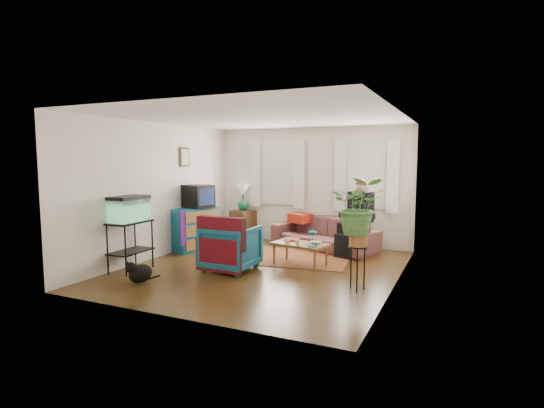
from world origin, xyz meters
The scene contains 31 objects.
floor centered at (0.00, 0.00, 0.00)m, with size 4.50×5.00×0.01m, color #4F2B14.
ceiling centered at (0.00, 0.00, 2.60)m, with size 4.50×5.00×0.01m, color white.
wall_back centered at (0.00, 2.50, 1.30)m, with size 4.50×0.01×2.60m, color silver.
wall_front centered at (0.00, -2.50, 1.30)m, with size 4.50×0.01×2.60m, color silver.
wall_left centered at (-2.25, 0.00, 1.30)m, with size 0.01×5.00×2.60m, color silver.
wall_right centered at (2.25, 0.00, 1.30)m, with size 0.01×5.00×2.60m, color silver.
window_left centered at (-0.80, 2.48, 1.55)m, with size 1.08×0.04×1.38m, color white.
window_right centered at (1.25, 2.48, 1.55)m, with size 1.08×0.04×1.38m, color white.
curtains_left centered at (-0.80, 2.40, 1.55)m, with size 1.36×0.06×1.50m, color white.
curtains_right centered at (1.25, 2.40, 1.55)m, with size 1.36×0.06×1.50m, color white.
picture_frame centered at (-2.21, 0.85, 1.95)m, with size 0.04×0.32×0.40m, color #3D2616.
area_rug centered at (0.25, 1.00, 0.01)m, with size 2.00×1.60×0.01m, color brown.
sofa centered at (0.46, 2.05, 0.45)m, with size 2.30×0.91×0.90m, color brown.
seated_person centered at (1.24, 1.77, 0.69)m, with size 0.57×0.71×1.37m, color black, non-canonical shape.
side_table centered at (-1.65, 2.34, 0.34)m, with size 0.47×0.47×0.69m, color #392115.
table_lamp centered at (-1.65, 2.34, 0.98)m, with size 0.35×0.35×0.63m, color white, non-canonical shape.
dresser centered at (-1.99, 0.81, 0.45)m, with size 0.50×0.99×0.89m, color #105862.
crt_tv centered at (-1.95, 0.90, 1.13)m, with size 0.55×0.50×0.48m, color black.
aquarium_stand centered at (-2.00, -1.04, 0.43)m, with size 0.43×0.76×0.85m, color black.
aquarium centered at (-2.00, -1.04, 1.07)m, with size 0.38×0.69×0.45m, color #7FD899.
black_cat centered at (-1.33, -1.56, 0.18)m, with size 0.28×0.43×0.37m, color black.
armchair centered at (-0.47, -0.28, 0.43)m, with size 0.84×0.78×0.86m, color navy.
serape_throw centered at (-0.47, -0.62, 0.61)m, with size 0.86×0.20×0.71m, color #9E0A0A.
coffee_table centered at (0.50, 0.51, 0.20)m, with size 0.98×0.54×0.41m, color brown.
cup_a centered at (0.27, 0.47, 0.45)m, with size 0.11×0.11×0.09m, color white.
cup_b centered at (0.52, 0.34, 0.45)m, with size 0.09×0.09×0.08m, color beige.
bowl centered at (0.78, 0.54, 0.43)m, with size 0.19×0.19×0.05m, color white.
snack_tray centered at (0.27, 0.69, 0.42)m, with size 0.30×0.30×0.04m, color #B21414.
birdcage centered at (0.81, 0.31, 0.55)m, with size 0.16×0.16×0.29m, color #115B6B, non-canonical shape.
plant_stand centered at (1.79, -0.51, 0.33)m, with size 0.28×0.28×0.65m, color black.
potted_plant centered at (1.79, -0.51, 1.11)m, with size 0.75×0.65×0.83m, color #599947.
Camera 1 is at (3.17, -6.51, 1.90)m, focal length 28.00 mm.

